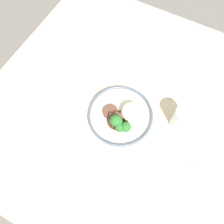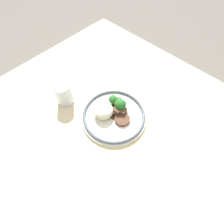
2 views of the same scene
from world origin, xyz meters
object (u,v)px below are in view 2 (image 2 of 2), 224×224
at_px(knife, 71,138).
at_px(juice_glass, 64,94).
at_px(fork, 158,156).
at_px(spoon, 73,74).
at_px(plate, 114,114).

bearing_deg(knife, juice_glass, -22.60).
distance_m(juice_glass, knife, 0.19).
relative_size(fork, knife, 0.91).
xyz_separation_m(knife, spoon, (0.26, -0.22, 0.00)).
bearing_deg(spoon, juice_glass, 131.65).
height_order(plate, juice_glass, juice_glass).
distance_m(plate, juice_glass, 0.23).
bearing_deg(plate, spoon, -6.80).
bearing_deg(knife, fork, -137.96).
xyz_separation_m(juice_glass, knife, (-0.16, 0.10, -0.04)).
relative_size(juice_glass, spoon, 0.61).
bearing_deg(juice_glass, fork, -170.42).
xyz_separation_m(plate, juice_glass, (0.21, 0.09, 0.02)).
bearing_deg(spoon, fork, 177.39).
relative_size(fork, spoon, 1.14).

